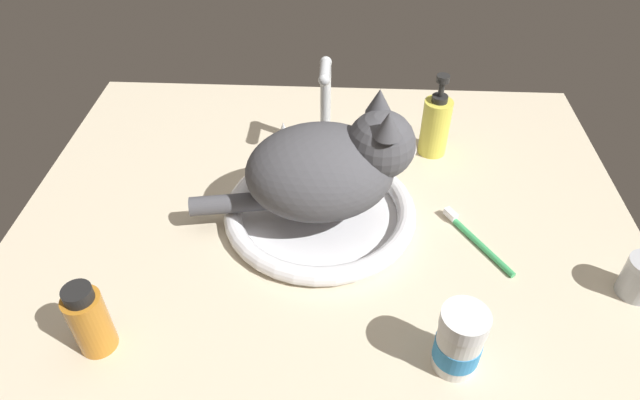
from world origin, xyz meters
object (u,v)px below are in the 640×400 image
(sink_basin, at_px, (320,211))
(cat, at_px, (332,166))
(amber_bottle, at_px, (89,320))
(pill_bottle, at_px, (459,342))
(toothbrush, at_px, (476,240))
(soap_pump_bottle, at_px, (435,125))
(faucet, at_px, (325,118))

(sink_basin, distance_m, cat, 0.10)
(sink_basin, bearing_deg, amber_bottle, -137.02)
(sink_basin, distance_m, pill_bottle, 0.34)
(cat, xyz_separation_m, toothbrush, (0.24, -0.05, -0.10))
(sink_basin, relative_size, soap_pump_bottle, 1.95)
(cat, height_order, pill_bottle, cat)
(faucet, xyz_separation_m, amber_bottle, (-0.29, -0.47, -0.02))
(faucet, height_order, toothbrush, faucet)
(amber_bottle, distance_m, toothbrush, 0.60)
(faucet, bearing_deg, soap_pump_bottle, 0.77)
(sink_basin, height_order, pill_bottle, pill_bottle)
(faucet, bearing_deg, toothbrush, -43.80)
(soap_pump_bottle, height_order, toothbrush, soap_pump_bottle)
(faucet, height_order, cat, cat)
(sink_basin, height_order, faucet, faucet)
(sink_basin, bearing_deg, toothbrush, -10.41)
(pill_bottle, bearing_deg, sink_basin, 124.81)
(soap_pump_bottle, distance_m, toothbrush, 0.26)
(cat, bearing_deg, amber_bottle, -138.55)
(pill_bottle, distance_m, toothbrush, 0.24)
(toothbrush, bearing_deg, cat, 167.96)
(faucet, bearing_deg, amber_bottle, -121.66)
(cat, xyz_separation_m, pill_bottle, (0.17, -0.28, -0.06))
(faucet, distance_m, cat, 0.20)
(sink_basin, xyz_separation_m, pill_bottle, (0.19, -0.28, 0.03))
(sink_basin, xyz_separation_m, cat, (0.02, 0.00, 0.10))
(cat, xyz_separation_m, soap_pump_bottle, (0.19, 0.20, -0.05))
(soap_pump_bottle, distance_m, pill_bottle, 0.48)
(faucet, xyz_separation_m, cat, (0.02, -0.20, 0.04))
(soap_pump_bottle, xyz_separation_m, amber_bottle, (-0.50, -0.48, -0.01))
(soap_pump_bottle, bearing_deg, faucet, -179.23)
(cat, distance_m, pill_bottle, 0.34)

